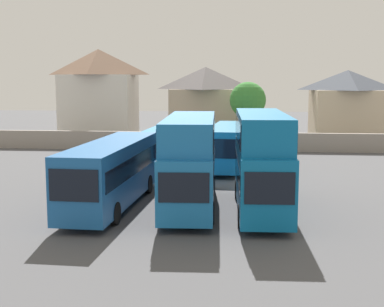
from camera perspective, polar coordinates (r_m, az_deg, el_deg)
ground at (r=46.14m, az=1.81°, el=-0.62°), size 140.00×140.00×0.00m
depot_boundary_wall at (r=51.66m, az=2.23°, el=1.30°), size 56.00×0.50×1.80m
bus_1 at (r=29.04m, az=-8.53°, el=-1.77°), size 3.01×11.77×3.51m
bus_2 at (r=28.39m, az=-0.19°, el=-0.36°), size 3.06×10.79×4.89m
bus_3 at (r=27.73m, az=7.44°, el=-0.36°), size 2.84×10.19×5.14m
bus_4 at (r=41.67m, az=-2.12°, el=1.09°), size 2.98×11.11×3.31m
bus_5 at (r=41.24m, az=3.85°, el=1.01°), size 3.12×10.42×3.31m
house_terrace_left at (r=63.28m, az=-9.92°, el=6.38°), size 8.50×6.83×10.34m
house_terrace_centre at (r=61.00m, az=1.46°, el=5.46°), size 7.84×8.10×8.28m
house_terrace_right at (r=62.84m, az=16.25°, el=5.04°), size 7.99×8.37×7.92m
tree_left_of_lot at (r=53.77m, az=6.00°, el=5.64°), size 3.63×3.63×6.64m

